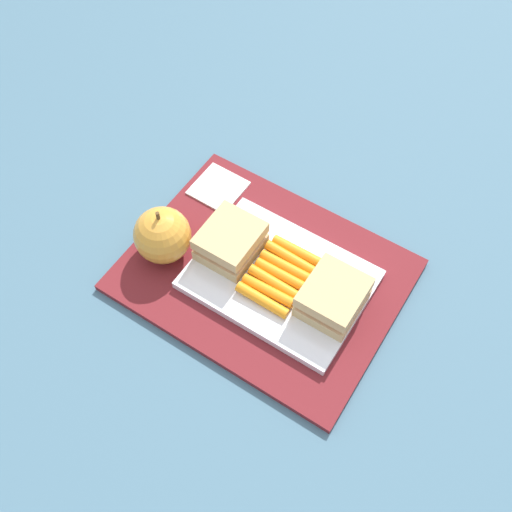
{
  "coord_description": "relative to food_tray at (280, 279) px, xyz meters",
  "views": [
    {
      "loc": [
        -0.22,
        0.35,
        0.71
      ],
      "look_at": [
        0.01,
        0.0,
        0.04
      ],
      "focal_mm": 41.94,
      "sensor_mm": 36.0,
      "label": 1
    }
  ],
  "objects": [
    {
      "name": "food_tray",
      "position": [
        0.0,
        0.0,
        0.0
      ],
      "size": [
        0.23,
        0.17,
        0.01
      ],
      "primitive_type": "cube",
      "color": "white",
      "rests_on": "lunchbag_mat"
    },
    {
      "name": "ground_plane",
      "position": [
        0.03,
        0.0,
        -0.02
      ],
      "size": [
        2.4,
        2.4,
        0.0
      ],
      "primitive_type": "plane",
      "color": "#42667A"
    },
    {
      "name": "sandwich_half_right",
      "position": [
        0.08,
        0.0,
        0.03
      ],
      "size": [
        0.07,
        0.08,
        0.04
      ],
      "color": "tan",
      "rests_on": "food_tray"
    },
    {
      "name": "sandwich_half_left",
      "position": [
        -0.08,
        0.0,
        0.03
      ],
      "size": [
        0.07,
        0.08,
        0.04
      ],
      "color": "tan",
      "rests_on": "food_tray"
    },
    {
      "name": "carrot_sticks_bundle",
      "position": [
        -0.0,
        0.0,
        0.01
      ],
      "size": [
        0.08,
        0.1,
        0.02
      ],
      "color": "orange",
      "rests_on": "food_tray"
    },
    {
      "name": "paper_napkin",
      "position": [
        0.16,
        -0.09,
        -0.0
      ],
      "size": [
        0.07,
        0.07,
        0.0
      ],
      "primitive_type": "cube",
      "rotation": [
        0.0,
        0.0,
        -0.02
      ],
      "color": "white",
      "rests_on": "lunchbag_mat"
    },
    {
      "name": "lunchbag_mat",
      "position": [
        0.03,
        0.0,
        -0.01
      ],
      "size": [
        0.36,
        0.28,
        0.01
      ],
      "primitive_type": "cube",
      "color": "maroon",
      "rests_on": "ground_plane"
    },
    {
      "name": "apple",
      "position": [
        0.16,
        0.04,
        0.03
      ],
      "size": [
        0.08,
        0.08,
        0.09
      ],
      "color": "gold",
      "rests_on": "lunchbag_mat"
    }
  ]
}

